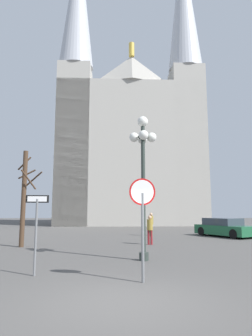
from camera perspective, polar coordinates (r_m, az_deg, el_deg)
ground_plane at (r=6.70m, az=-0.72°, el=-24.80°), size 120.00×120.00×0.00m
cathedral at (r=39.23m, az=0.84°, el=7.38°), size 18.74×11.27×40.65m
stop_sign at (r=8.04m, az=3.26°, el=-8.02°), size 0.74×0.19×2.78m
one_way_arrow_sign at (r=9.21m, az=-17.23°, el=-10.50°), size 0.68×0.11×2.35m
street_lamp at (r=11.57m, az=3.37°, el=1.82°), size 1.09×1.09×5.67m
bare_tree at (r=16.32m, az=-19.39°, el=-5.12°), size 1.36×1.53×5.05m
parked_car_near_green at (r=22.34m, az=18.81°, el=-11.06°), size 3.73×4.68×1.30m
pedestrian_walking at (r=21.84m, az=4.96°, el=-10.50°), size 0.32×0.32×1.67m
pedestrian_standing at (r=16.47m, az=4.72°, el=-11.48°), size 0.32×0.32×1.59m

